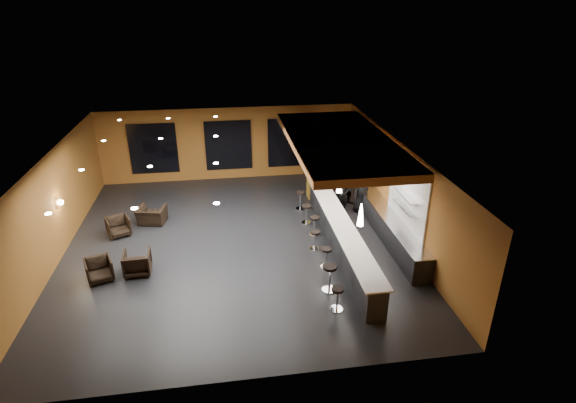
{
  "coord_description": "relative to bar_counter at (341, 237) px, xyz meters",
  "views": [
    {
      "loc": [
        -0.23,
        -14.41,
        8.23
      ],
      "look_at": [
        2.0,
        0.5,
        1.3
      ],
      "focal_mm": 28.0,
      "sensor_mm": 36.0,
      "label": 1
    }
  ],
  "objects": [
    {
      "name": "prep_top",
      "position": [
        2.0,
        0.5,
        0.39
      ],
      "size": [
        0.72,
        6.0,
        0.03
      ],
      "primitive_type": "cube",
      "color": "silver",
      "rests_on": "prep_counter"
    },
    {
      "name": "pendant_2",
      "position": [
        0.0,
        3.0,
        1.85
      ],
      "size": [
        0.2,
        0.2,
        0.7
      ],
      "primitive_type": "cone",
      "color": "white",
      "rests_on": "wood_soffit"
    },
    {
      "name": "staff_b",
      "position": [
        1.33,
        3.6,
        0.31
      ],
      "size": [
        0.95,
        0.84,
        1.62
      ],
      "primitive_type": "imported",
      "rotation": [
        0.0,
        0.0,
        0.34
      ],
      "color": "black",
      "rests_on": "floor"
    },
    {
      "name": "prep_counter",
      "position": [
        2.0,
        0.5,
        -0.07
      ],
      "size": [
        0.7,
        6.0,
        0.86
      ],
      "primitive_type": "cube",
      "color": "black",
      "rests_on": "floor"
    },
    {
      "name": "wall_shelf_lower",
      "position": [
        2.17,
        -0.2,
        1.1
      ],
      "size": [
        0.3,
        1.5,
        0.03
      ],
      "primitive_type": "cube",
      "color": "silver",
      "rests_on": "wall_right"
    },
    {
      "name": "bar_stool_6",
      "position": [
        -0.83,
        3.47,
        0.0
      ],
      "size": [
        0.4,
        0.4,
        0.78
      ],
      "rotation": [
        0.0,
        0.0,
        0.4
      ],
      "color": "silver",
      "rests_on": "floor"
    },
    {
      "name": "wood_soffit",
      "position": [
        0.35,
        2.0,
        2.86
      ],
      "size": [
        3.6,
        8.0,
        0.28
      ],
      "primitive_type": "cube",
      "color": "#AD6832",
      "rests_on": "ceiling"
    },
    {
      "name": "bar_stool_2",
      "position": [
        -0.76,
        -1.07,
        -0.04
      ],
      "size": [
        0.36,
        0.36,
        0.72
      ],
      "rotation": [
        0.0,
        0.0,
        0.2
      ],
      "color": "silver",
      "rests_on": "floor"
    },
    {
      "name": "floor",
      "position": [
        -3.65,
        1.0,
        -0.55
      ],
      "size": [
        12.0,
        13.0,
        0.1
      ],
      "primitive_type": "cube",
      "color": "black",
      "rests_on": "ground"
    },
    {
      "name": "tile_backsplash",
      "position": [
        2.31,
        0.0,
        1.5
      ],
      "size": [
        0.06,
        3.2,
        2.4
      ],
      "primitive_type": "cube",
      "color": "white",
      "rests_on": "wall_right"
    },
    {
      "name": "staff_a",
      "position": [
        0.81,
        2.91,
        0.28
      ],
      "size": [
        0.58,
        0.39,
        1.56
      ],
      "primitive_type": "imported",
      "rotation": [
        0.0,
        0.0,
        -0.02
      ],
      "color": "black",
      "rests_on": "floor"
    },
    {
      "name": "bar_stool_5",
      "position": [
        -0.81,
        2.16,
        -0.01
      ],
      "size": [
        0.39,
        0.39,
        0.77
      ],
      "rotation": [
        0.0,
        0.0,
        0.31
      ],
      "color": "silver",
      "rests_on": "floor"
    },
    {
      "name": "bar_stool_4",
      "position": [
        -0.68,
        1.19,
        -0.02
      ],
      "size": [
        0.38,
        0.38,
        0.75
      ],
      "rotation": [
        0.0,
        0.0,
        -0.32
      ],
      "color": "silver",
      "rests_on": "floor"
    },
    {
      "name": "pendant_1",
      "position": [
        0.0,
        0.5,
        1.85
      ],
      "size": [
        0.2,
        0.2,
        0.7
      ],
      "primitive_type": "cone",
      "color": "white",
      "rests_on": "wood_soffit"
    },
    {
      "name": "staff_c",
      "position": [
        1.6,
        2.88,
        0.33
      ],
      "size": [
        0.95,
        0.8,
        1.65
      ],
      "primitive_type": "imported",
      "rotation": [
        0.0,
        0.0,
        0.41
      ],
      "color": "black",
      "rests_on": "floor"
    },
    {
      "name": "bar_counter",
      "position": [
        0.0,
        0.0,
        0.0
      ],
      "size": [
        0.6,
        8.0,
        1.0
      ],
      "primitive_type": "cube",
      "color": "black",
      "rests_on": "floor"
    },
    {
      "name": "bar_top",
      "position": [
        0.0,
        0.0,
        0.52
      ],
      "size": [
        0.78,
        8.1,
        0.05
      ],
      "primitive_type": "cube",
      "color": "white",
      "rests_on": "bar_counter"
    },
    {
      "name": "column",
      "position": [
        0.0,
        4.6,
        1.25
      ],
      "size": [
        0.6,
        0.6,
        3.5
      ],
      "primitive_type": "cube",
      "color": "#A27824",
      "rests_on": "floor"
    },
    {
      "name": "armchair_a",
      "position": [
        -8.01,
        -0.7,
        -0.14
      ],
      "size": [
        1.01,
        1.02,
        0.73
      ],
      "primitive_type": "imported",
      "rotation": [
        0.0,
        0.0,
        0.36
      ],
      "color": "black",
      "rests_on": "floor"
    },
    {
      "name": "wall_back",
      "position": [
        -3.65,
        7.55,
        1.25
      ],
      "size": [
        12.0,
        0.1,
        3.5
      ],
      "primitive_type": "cube",
      "color": "#905720",
      "rests_on": "floor"
    },
    {
      "name": "window_left",
      "position": [
        -7.15,
        7.44,
        1.2
      ],
      "size": [
        2.2,
        0.06,
        2.4
      ],
      "primitive_type": "cube",
      "color": "black",
      "rests_on": "wall_back"
    },
    {
      "name": "ceiling",
      "position": [
        -3.65,
        1.0,
        3.05
      ],
      "size": [
        12.0,
        13.0,
        0.1
      ],
      "primitive_type": "cube",
      "color": "black"
    },
    {
      "name": "wall_left",
      "position": [
        -9.7,
        1.0,
        1.25
      ],
      "size": [
        0.1,
        13.0,
        3.5
      ],
      "primitive_type": "cube",
      "color": "#905720",
      "rests_on": "floor"
    },
    {
      "name": "window_center",
      "position": [
        -3.65,
        7.44,
        1.2
      ],
      "size": [
        2.2,
        0.06,
        2.4
      ],
      "primitive_type": "cube",
      "color": "black",
      "rests_on": "wall_back"
    },
    {
      "name": "bar_stool_1",
      "position": [
        -0.95,
        -2.33,
        0.06
      ],
      "size": [
        0.44,
        0.44,
        0.87
      ],
      "rotation": [
        0.0,
        0.0,
        -0.1
      ],
      "color": "silver",
      "rests_on": "floor"
    },
    {
      "name": "armchair_d",
      "position": [
        -6.86,
        3.08,
        -0.16
      ],
      "size": [
        1.22,
        1.12,
        0.68
      ],
      "primitive_type": "imported",
      "rotation": [
        0.0,
        0.0,
        2.93
      ],
      "color": "black",
      "rests_on": "floor"
    },
    {
      "name": "window_right",
      "position": [
        -0.65,
        7.44,
        1.2
      ],
      "size": [
        2.2,
        0.06,
        2.4
      ],
      "primitive_type": "cube",
      "color": "black",
      "rests_on": "wall_back"
    },
    {
      "name": "armchair_c",
      "position": [
        -7.97,
        2.24,
        -0.13
      ],
      "size": [
        1.04,
        1.05,
        0.73
      ],
      "primitive_type": "imported",
      "rotation": [
        0.0,
        0.0,
        0.42
      ],
      "color": "black",
      "rests_on": "floor"
    },
    {
      "name": "pendant_0",
      "position": [
        0.0,
        -2.0,
        1.85
      ],
      "size": [
        0.2,
        0.2,
        0.7
      ],
      "primitive_type": "cone",
      "color": "white",
      "rests_on": "wood_soffit"
    },
    {
      "name": "bar_stool_3",
      "position": [
        -0.89,
        0.14,
        -0.04
      ],
      "size": [
        0.36,
        0.36,
        0.72
      ],
      "rotation": [
        0.0,
        0.0,
        -0.39
      ],
      "color": "silver",
      "rests_on": "floor"
    },
    {
      "name": "wall_shelf_upper",
      "position": [
        2.17,
        -0.2,
        1.55
      ],
      "size": [
        0.3,
        1.5,
        0.03
      ],
      "primitive_type": "cube",
      "color": "silver",
      "rests_on": "wall_right"
    },
    {
      "name": "wall_front",
      "position": [
        -3.65,
        -5.55,
        1.25
      ],
      "size": [
        12.0,
        0.1,
        3.5
      ],
      "primitive_type": "cube",
      "color": "#905720",
      "rests_on": "floor"
    },
    {
      "name": "wall_right",
      "position": [
        2.4,
        1.0,
        1.25
      ],
      "size": [
        0.1,
        13.0,
        3.5
      ],
      "primitive_type": "cube",
      "color": "#905720",
      "rests_on": "floor"
    },
    {
      "name": "armchair_b",
      "position": [
        -6.87,
        -0.48,
        -0.11
      ],
      "size": [
        0.87,
        0.89,
        0.78
      ],
      "primitive_type": "imported",
      "rotation": [
        0.0,
        0.0,
        3.19
      ],
      "color": "black",
      "rests_on": "floor"
    },
    {
      "name": "bar_stool_0",
      "position": [
        -0.95,
        -3.28,
        -0.03
      ],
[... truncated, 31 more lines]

